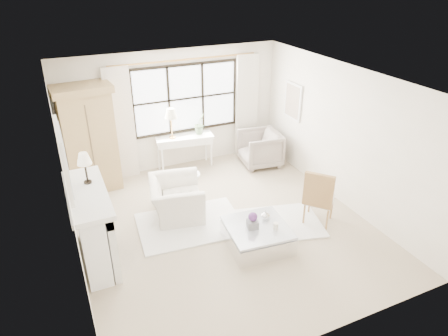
{
  "coord_description": "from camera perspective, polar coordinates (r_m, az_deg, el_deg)",
  "views": [
    {
      "loc": [
        -2.48,
        -5.52,
        4.29
      ],
      "look_at": [
        0.1,
        0.2,
        1.07
      ],
      "focal_mm": 32.0,
      "sensor_mm": 36.0,
      "label": 1
    }
  ],
  "objects": [
    {
      "name": "floor",
      "position": [
        7.42,
        -0.06,
        -8.15
      ],
      "size": [
        5.5,
        5.5,
        0.0
      ],
      "primitive_type": "plane",
      "color": "tan",
      "rests_on": "ground"
    },
    {
      "name": "ceiling",
      "position": [
        6.26,
        -0.07,
        12.46
      ],
      "size": [
        5.5,
        5.5,
        0.0
      ],
      "primitive_type": "plane",
      "rotation": [
        3.14,
        0.0,
        0.0
      ],
      "color": "silver",
      "rests_on": "ground"
    },
    {
      "name": "wall_back",
      "position": [
        9.12,
        -7.24,
        8.15
      ],
      "size": [
        5.0,
        0.0,
        5.0
      ],
      "primitive_type": "plane",
      "rotation": [
        1.57,
        0.0,
        0.0
      ],
      "color": "white",
      "rests_on": "ground"
    },
    {
      "name": "wall_front",
      "position": [
        4.74,
        14.03,
        -12.11
      ],
      "size": [
        5.0,
        0.0,
        5.0
      ],
      "primitive_type": "plane",
      "rotation": [
        -1.57,
        0.0,
        0.0
      ],
      "color": "silver",
      "rests_on": "ground"
    },
    {
      "name": "wall_left",
      "position": [
        6.26,
        -21.47,
        -2.93
      ],
      "size": [
        0.0,
        5.5,
        5.5
      ],
      "primitive_type": "plane",
      "rotation": [
        1.57,
        0.0,
        1.57
      ],
      "color": "white",
      "rests_on": "ground"
    },
    {
      "name": "wall_right",
      "position": [
        8.0,
        16.55,
        4.43
      ],
      "size": [
        0.0,
        5.5,
        5.5
      ],
      "primitive_type": "plane",
      "rotation": [
        1.57,
        0.0,
        -1.57
      ],
      "color": "white",
      "rests_on": "ground"
    },
    {
      "name": "window_pane",
      "position": [
        9.11,
        -5.47,
        9.88
      ],
      "size": [
        2.4,
        0.02,
        1.5
      ],
      "primitive_type": "cube",
      "color": "silver",
      "rests_on": "wall_back"
    },
    {
      "name": "window_frame",
      "position": [
        9.11,
        -5.45,
        9.86
      ],
      "size": [
        2.5,
        0.04,
        1.5
      ],
      "primitive_type": null,
      "color": "black",
      "rests_on": "wall_back"
    },
    {
      "name": "curtain_rod",
      "position": [
        8.84,
        -5.59,
        15.16
      ],
      "size": [
        3.3,
        0.04,
        0.04
      ],
      "primitive_type": "cylinder",
      "rotation": [
        0.0,
        1.57,
        0.0
      ],
      "color": "#A57639",
      "rests_on": "wall_back"
    },
    {
      "name": "curtain_left",
      "position": [
        8.82,
        -14.47,
        6.01
      ],
      "size": [
        0.55,
        0.1,
        2.47
      ],
      "primitive_type": "cube",
      "color": "beige",
      "rests_on": "ground"
    },
    {
      "name": "curtain_right",
      "position": [
        9.72,
        3.25,
        8.8
      ],
      "size": [
        0.55,
        0.1,
        2.47
      ],
      "primitive_type": "cube",
      "color": "beige",
      "rests_on": "ground"
    },
    {
      "name": "fireplace",
      "position": [
        6.62,
        -18.5,
        -7.84
      ],
      "size": [
        0.58,
        1.66,
        1.26
      ],
      "color": "silver",
      "rests_on": "ground"
    },
    {
      "name": "mirror_frame",
      "position": [
        6.04,
        -21.96,
        1.15
      ],
      "size": [
        0.05,
        1.15,
        0.95
      ],
      "primitive_type": "cube",
      "color": "silver",
      "rests_on": "wall_left"
    },
    {
      "name": "mirror_glass",
      "position": [
        6.04,
        -21.68,
        1.2
      ],
      "size": [
        0.02,
        1.0,
        0.8
      ],
      "primitive_type": "cube",
      "color": "silver",
      "rests_on": "wall_left"
    },
    {
      "name": "art_frame",
      "position": [
        9.18,
        9.83,
        9.39
      ],
      "size": [
        0.04,
        0.62,
        0.82
      ],
      "primitive_type": "cube",
      "color": "silver",
      "rests_on": "wall_right"
    },
    {
      "name": "art_canvas",
      "position": [
        9.16,
        9.72,
        9.38
      ],
      "size": [
        0.01,
        0.52,
        0.72
      ],
      "primitive_type": "cube",
      "color": "tan",
      "rests_on": "wall_right"
    },
    {
      "name": "mantel_lamp",
      "position": [
        6.37,
        -19.37,
        1.08
      ],
      "size": [
        0.22,
        0.22,
        0.51
      ],
      "color": "black",
      "rests_on": "fireplace"
    },
    {
      "name": "armoire",
      "position": [
        8.52,
        -18.73,
        3.96
      ],
      "size": [
        1.18,
        0.79,
        2.24
      ],
      "rotation": [
        0.0,
        0.0,
        0.09
      ],
      "color": "tan",
      "rests_on": "floor"
    },
    {
      "name": "console_table",
      "position": [
        9.3,
        -5.59,
        2.3
      ],
      "size": [
        1.35,
        0.63,
        0.8
      ],
      "rotation": [
        0.0,
        0.0,
        -0.14
      ],
      "color": "white",
      "rests_on": "floor"
    },
    {
      "name": "console_lamp",
      "position": [
        8.87,
        -7.59,
        7.6
      ],
      "size": [
        0.28,
        0.28,
        0.69
      ],
      "color": "#BD8841",
      "rests_on": "console_table"
    },
    {
      "name": "orchid_plant",
      "position": [
        9.17,
        -3.51,
        6.33
      ],
      "size": [
        0.33,
        0.32,
        0.48
      ],
      "primitive_type": "imported",
      "rotation": [
        0.0,
        0.0,
        0.56
      ],
      "color": "#57704B",
      "rests_on": "console_table"
    },
    {
      "name": "side_table",
      "position": [
        8.17,
        -4.81,
        -1.93
      ],
      "size": [
        0.4,
        0.4,
        0.51
      ],
      "color": "white",
      "rests_on": "floor"
    },
    {
      "name": "rug_left",
      "position": [
        7.44,
        -4.85,
        -8.0
      ],
      "size": [
        1.98,
        1.48,
        0.03
      ],
      "primitive_type": "cube",
      "rotation": [
        0.0,
        0.0,
        -0.09
      ],
      "color": "white",
      "rests_on": "floor"
    },
    {
      "name": "rug_right",
      "position": [
        7.52,
        7.87,
        -7.77
      ],
      "size": [
        1.75,
        1.47,
        0.03
      ],
      "primitive_type": "cube",
      "rotation": [
        0.0,
        0.0,
        -0.25
      ],
      "color": "white",
      "rests_on": "floor"
    },
    {
      "name": "club_armchair",
      "position": [
        7.57,
        -6.84,
        -4.36
      ],
      "size": [
        1.16,
        1.26,
        0.71
      ],
      "primitive_type": "imported",
      "rotation": [
        0.0,
        0.0,
        1.36
      ],
      "color": "silver",
      "rests_on": "floor"
    },
    {
      "name": "wingback_chair",
      "position": [
        9.44,
        5.17,
        2.79
      ],
      "size": [
        1.0,
        0.98,
        0.82
      ],
      "primitive_type": "imported",
      "rotation": [
        0.0,
        0.0,
        -1.7
      ],
      "color": "gray",
      "rests_on": "floor"
    },
    {
      "name": "french_chair",
      "position": [
        7.54,
        13.31,
        -5.53
      ],
      "size": [
        0.68,
        0.68,
        1.08
      ],
      "rotation": [
        0.0,
        0.0,
        2.29
      ],
      "color": "#AD7E48",
      "rests_on": "floor"
    },
    {
      "name": "coffee_table",
      "position": [
        6.87,
        4.74,
        -9.65
      ],
      "size": [
        1.09,
        1.09,
        0.38
      ],
      "rotation": [
        0.0,
        0.0,
        -0.09
      ],
      "color": "white",
      "rests_on": "floor"
    },
    {
      "name": "planter_box",
      "position": [
        6.69,
        4.1,
        -7.98
      ],
      "size": [
        0.21,
        0.21,
        0.13
      ],
      "primitive_type": "cube",
      "rotation": [
        0.0,
        0.0,
        -0.24
      ],
      "color": "slate",
      "rests_on": "coffee_table"
    },
    {
      "name": "planter_flowers",
      "position": [
        6.61,
        4.14,
        -6.96
      ],
      "size": [
        0.15,
        0.15,
        0.15
      ],
      "primitive_type": "sphere",
      "color": "#572B6D",
      "rests_on": "planter_box"
    },
    {
      "name": "pillar_candle",
      "position": [
        6.69,
        7.39,
        -8.23
      ],
      "size": [
        0.09,
        0.09,
        0.12
      ],
      "primitive_type": "cylinder",
      "color": "silver",
      "rests_on": "coffee_table"
    },
    {
      "name": "coffee_vase",
      "position": [
        6.91,
        5.95,
        -6.67
      ],
      "size": [
        0.2,
        0.2,
        0.16
      ],
      "primitive_type": "imported",
      "rotation": [
        0.0,
        0.0,
        0.36
      ],
      "color": "silver",
      "rests_on": "coffee_table"
    }
  ]
}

